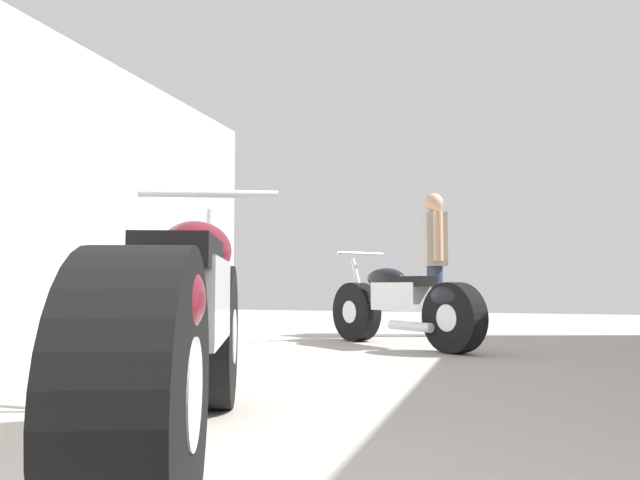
# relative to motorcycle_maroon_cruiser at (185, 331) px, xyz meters

# --- Properties ---
(ground_plane) EXTENTS (18.17, 18.17, 0.00)m
(ground_plane) POSITION_rel_motorcycle_maroon_cruiser_xyz_m (0.33, 2.10, -0.43)
(ground_plane) COLOR #A8A399
(garage_partition_left) EXTENTS (0.08, 8.33, 2.87)m
(garage_partition_left) POSITION_rel_motorcycle_maroon_cruiser_xyz_m (-2.83, 2.10, 1.01)
(garage_partition_left) COLOR #B7B5AD
(garage_partition_left) RESTS_ON ground_plane
(motorcycle_maroon_cruiser) EXTENTS (1.09, 2.13, 1.03)m
(motorcycle_maroon_cruiser) POSITION_rel_motorcycle_maroon_cruiser_xyz_m (0.00, 0.00, 0.00)
(motorcycle_maroon_cruiser) COLOR black
(motorcycle_maroon_cruiser) RESTS_ON ground_plane
(motorcycle_black_naked) EXTENTS (1.65, 1.38, 0.92)m
(motorcycle_black_naked) POSITION_rel_motorcycle_maroon_cruiser_xyz_m (0.12, 3.83, -0.03)
(motorcycle_black_naked) COLOR black
(motorcycle_black_naked) RESTS_ON ground_plane
(mechanic_in_blue) EXTENTS (0.35, 0.66, 1.65)m
(mechanic_in_blue) POSITION_rel_motorcycle_maroon_cruiser_xyz_m (0.26, 5.20, 0.51)
(mechanic_in_blue) COLOR #2D3851
(mechanic_in_blue) RESTS_ON ground_plane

